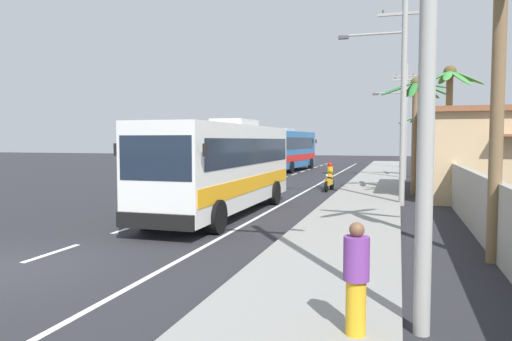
{
  "coord_description": "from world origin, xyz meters",
  "views": [
    {
      "loc": [
        8.3,
        -8.2,
        2.84
      ],
      "look_at": [
        3.19,
        8.73,
        1.7
      ],
      "focal_mm": 33.28,
      "sensor_mm": 36.0,
      "label": 1
    }
  ],
  "objects_px": {
    "pedestrian_near_kerb": "(356,277)",
    "utility_pole_far": "(404,118)",
    "utility_pole_mid": "(401,83)",
    "palm_third": "(418,130)",
    "utility_pole_distant": "(404,114)",
    "palm_second": "(416,111)",
    "palm_fourth": "(500,26)",
    "coach_bus_foreground": "(224,164)",
    "coach_bus_far_lane": "(288,149)",
    "palm_nearest": "(449,103)",
    "motorcycle_beside_bus": "(329,179)"
  },
  "relations": [
    {
      "from": "utility_pole_distant",
      "to": "palm_nearest",
      "type": "relative_size",
      "value": 1.71
    },
    {
      "from": "palm_fourth",
      "to": "pedestrian_near_kerb",
      "type": "bearing_deg",
      "value": -116.21
    },
    {
      "from": "coach_bus_foreground",
      "to": "pedestrian_near_kerb",
      "type": "bearing_deg",
      "value": -60.56
    },
    {
      "from": "utility_pole_distant",
      "to": "palm_fourth",
      "type": "xyz_separation_m",
      "value": [
        1.69,
        -37.8,
        -0.05
      ]
    },
    {
      "from": "motorcycle_beside_bus",
      "to": "pedestrian_near_kerb",
      "type": "distance_m",
      "value": 20.17
    },
    {
      "from": "palm_nearest",
      "to": "motorcycle_beside_bus",
      "type": "bearing_deg",
      "value": 148.25
    },
    {
      "from": "pedestrian_near_kerb",
      "to": "utility_pole_mid",
      "type": "height_order",
      "value": "utility_pole_mid"
    },
    {
      "from": "coach_bus_far_lane",
      "to": "palm_nearest",
      "type": "distance_m",
      "value": 23.21
    },
    {
      "from": "coach_bus_foreground",
      "to": "utility_pole_mid",
      "type": "xyz_separation_m",
      "value": [
        6.45,
        4.4,
        3.38
      ]
    },
    {
      "from": "pedestrian_near_kerb",
      "to": "utility_pole_far",
      "type": "relative_size",
      "value": 0.19
    },
    {
      "from": "utility_pole_mid",
      "to": "palm_third",
      "type": "distance_m",
      "value": 16.31
    },
    {
      "from": "palm_third",
      "to": "utility_pole_distant",
      "type": "bearing_deg",
      "value": 94.38
    },
    {
      "from": "palm_second",
      "to": "palm_fourth",
      "type": "xyz_separation_m",
      "value": [
        1.34,
        -13.94,
        1.06
      ]
    },
    {
      "from": "palm_second",
      "to": "palm_third",
      "type": "relative_size",
      "value": 1.24
    },
    {
      "from": "palm_third",
      "to": "coach_bus_far_lane",
      "type": "bearing_deg",
      "value": 155.56
    },
    {
      "from": "utility_pole_far",
      "to": "palm_nearest",
      "type": "xyz_separation_m",
      "value": [
        1.79,
        -12.68,
        0.11
      ]
    },
    {
      "from": "utility_pole_mid",
      "to": "palm_third",
      "type": "relative_size",
      "value": 2.04
    },
    {
      "from": "utility_pole_mid",
      "to": "utility_pole_distant",
      "type": "relative_size",
      "value": 0.95
    },
    {
      "from": "utility_pole_far",
      "to": "pedestrian_near_kerb",
      "type": "bearing_deg",
      "value": -91.68
    },
    {
      "from": "pedestrian_near_kerb",
      "to": "utility_pole_far",
      "type": "distance_m",
      "value": 29.22
    },
    {
      "from": "coach_bus_far_lane",
      "to": "pedestrian_near_kerb",
      "type": "height_order",
      "value": "coach_bus_far_lane"
    },
    {
      "from": "utility_pole_far",
      "to": "palm_second",
      "type": "bearing_deg",
      "value": -87.26
    },
    {
      "from": "utility_pole_mid",
      "to": "utility_pole_far",
      "type": "height_order",
      "value": "utility_pole_mid"
    },
    {
      "from": "utility_pole_far",
      "to": "palm_second",
      "type": "distance_m",
      "value": 9.69
    },
    {
      "from": "pedestrian_near_kerb",
      "to": "palm_fourth",
      "type": "xyz_separation_m",
      "value": [
        2.65,
        5.39,
        4.43
      ]
    },
    {
      "from": "utility_pole_far",
      "to": "palm_second",
      "type": "height_order",
      "value": "utility_pole_far"
    },
    {
      "from": "utility_pole_mid",
      "to": "palm_fourth",
      "type": "height_order",
      "value": "utility_pole_mid"
    },
    {
      "from": "pedestrian_near_kerb",
      "to": "utility_pole_distant",
      "type": "xyz_separation_m",
      "value": [
        0.96,
        43.19,
        4.48
      ]
    },
    {
      "from": "palm_third",
      "to": "pedestrian_near_kerb",
      "type": "bearing_deg",
      "value": -93.5
    },
    {
      "from": "palm_second",
      "to": "palm_third",
      "type": "bearing_deg",
      "value": 87.13
    },
    {
      "from": "coach_bus_foreground",
      "to": "utility_pole_distant",
      "type": "bearing_deg",
      "value": 78.22
    },
    {
      "from": "utility_pole_mid",
      "to": "palm_fourth",
      "type": "bearing_deg",
      "value": -77.58
    },
    {
      "from": "pedestrian_near_kerb",
      "to": "palm_fourth",
      "type": "bearing_deg",
      "value": -149.65
    },
    {
      "from": "utility_pole_mid",
      "to": "coach_bus_far_lane",
      "type": "bearing_deg",
      "value": 114.91
    },
    {
      "from": "motorcycle_beside_bus",
      "to": "palm_fourth",
      "type": "bearing_deg",
      "value": -68.18
    },
    {
      "from": "coach_bus_far_lane",
      "to": "palm_second",
      "type": "height_order",
      "value": "palm_second"
    },
    {
      "from": "motorcycle_beside_bus",
      "to": "pedestrian_near_kerb",
      "type": "bearing_deg",
      "value": -80.97
    },
    {
      "from": "utility_pole_distant",
      "to": "palm_third",
      "type": "bearing_deg",
      "value": -85.62
    },
    {
      "from": "utility_pole_mid",
      "to": "utility_pole_far",
      "type": "xyz_separation_m",
      "value": [
        0.27,
        14.19,
        -0.89
      ]
    },
    {
      "from": "utility_pole_mid",
      "to": "palm_nearest",
      "type": "height_order",
      "value": "utility_pole_mid"
    },
    {
      "from": "coach_bus_foreground",
      "to": "palm_second",
      "type": "bearing_deg",
      "value": 51.1
    },
    {
      "from": "utility_pole_far",
      "to": "palm_third",
      "type": "relative_size",
      "value": 1.68
    },
    {
      "from": "motorcycle_beside_bus",
      "to": "utility_pole_far",
      "type": "xyz_separation_m",
      "value": [
        4.02,
        9.08,
        3.74
      ]
    },
    {
      "from": "coach_bus_foreground",
      "to": "utility_pole_mid",
      "type": "distance_m",
      "value": 8.51
    },
    {
      "from": "coach_bus_far_lane",
      "to": "utility_pole_distant",
      "type": "height_order",
      "value": "utility_pole_distant"
    },
    {
      "from": "palm_nearest",
      "to": "palm_second",
      "type": "relative_size",
      "value": 1.01
    },
    {
      "from": "utility_pole_mid",
      "to": "palm_second",
      "type": "distance_m",
      "value": 4.67
    },
    {
      "from": "utility_pole_distant",
      "to": "palm_fourth",
      "type": "bearing_deg",
      "value": -87.44
    },
    {
      "from": "utility_pole_far",
      "to": "coach_bus_far_lane",
      "type": "bearing_deg",
      "value": 145.15
    },
    {
      "from": "pedestrian_near_kerb",
      "to": "utility_pole_mid",
      "type": "relative_size",
      "value": 0.16
    }
  ]
}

